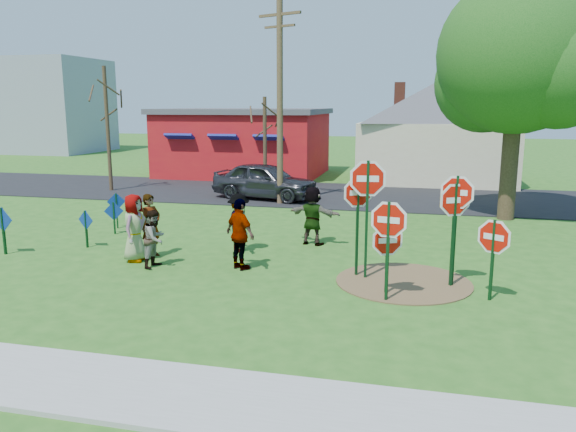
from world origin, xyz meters
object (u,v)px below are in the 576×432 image
stop_sign_a (388,229)px  person_b (151,226)px  person_a (134,228)px  leafy_tree (521,63)px  stop_sign_b (367,189)px  stop_sign_d (455,209)px  utility_pole (280,100)px  suv (265,181)px  stop_sign_c (456,205)px

stop_sign_a → person_b: 6.94m
person_a → leafy_tree: leafy_tree is taller
stop_sign_b → stop_sign_d: bearing=-12.8°
person_b → utility_pole: size_ratio=0.21×
stop_sign_b → suv: 11.97m
person_b → person_a: bearing=178.0°
stop_sign_a → stop_sign_c: stop_sign_c is taller
stop_sign_c → person_a: (-8.22, 0.23, -1.00)m
stop_sign_c → utility_pole: size_ratio=0.33×
person_b → suv: bearing=19.4°
stop_sign_d → utility_pole: 12.00m
person_b → stop_sign_a: bearing=-85.8°
stop_sign_c → utility_pole: utility_pole is taller
person_b → suv: size_ratio=0.37×
person_b → utility_pole: (1.41, 8.94, 3.45)m
stop_sign_c → person_b: bearing=-172.8°
stop_sign_b → stop_sign_d: stop_sign_b is taller
stop_sign_a → stop_sign_d: size_ratio=0.91×
stop_sign_d → person_a: 8.24m
stop_sign_b → utility_pole: bearing=107.7°
stop_sign_c → suv: size_ratio=0.58×
stop_sign_c → stop_sign_d: size_ratio=1.07×
person_b → leafy_tree: size_ratio=0.20×
stop_sign_d → person_a: stop_sign_d is taller
person_a → suv: (0.70, 10.43, -0.07)m
suv → utility_pole: 3.74m
utility_pole → leafy_tree: bearing=-7.4°
person_a → person_b: bearing=-24.8°
stop_sign_a → stop_sign_c: (1.43, 1.39, 0.32)m
stop_sign_c → stop_sign_d: stop_sign_c is taller
person_b → utility_pole: utility_pole is taller
person_a → stop_sign_c: bearing=-92.2°
utility_pole → stop_sign_c: bearing=-55.8°
stop_sign_d → stop_sign_c: bearing=34.5°
stop_sign_d → leafy_tree: (2.46, 8.57, 3.73)m
suv → utility_pole: bearing=-124.1°
stop_sign_c → utility_pole: 11.94m
person_b → utility_pole: 9.69m
person_a → stop_sign_d: bearing=-92.7°
stop_sign_c → person_b: (-8.00, 0.73, -1.04)m
person_a → person_b: 0.55m
stop_sign_b → stop_sign_c: stop_sign_b is taller
utility_pole → suv: bearing=133.7°
stop_sign_c → stop_sign_a: bearing=-123.3°
person_b → leafy_tree: leafy_tree is taller
stop_sign_c → utility_pole: (-6.58, 9.67, 2.41)m
stop_sign_b → utility_pole: utility_pole is taller
person_a → utility_pole: size_ratio=0.22×
person_a → leafy_tree: 14.27m
stop_sign_b → person_a: 6.32m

